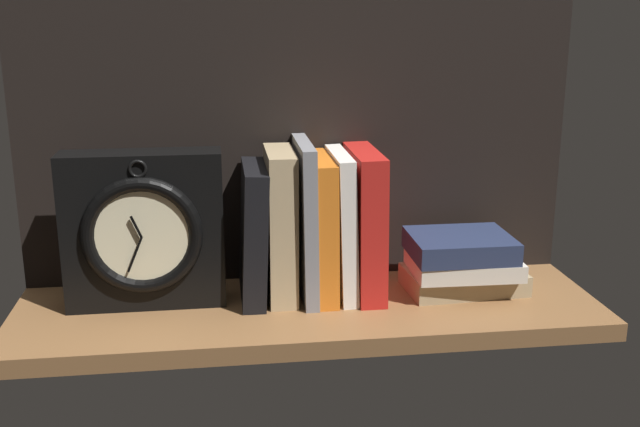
{
  "coord_description": "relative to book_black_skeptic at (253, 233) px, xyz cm",
  "views": [
    {
      "loc": [
        -11.69,
        -97.68,
        40.35
      ],
      "look_at": [
        2.09,
        3.91,
        11.89
      ],
      "focal_mm": 42.54,
      "sensor_mm": 36.0,
      "label": 1
    }
  ],
  "objects": [
    {
      "name": "book_gray_chess",
      "position": [
        6.98,
        0.0,
        1.6
      ],
      "size": [
        2.22,
        14.69,
        22.16
      ],
      "primitive_type": "cube",
      "rotation": [
        0.0,
        -0.01,
        0.0
      ],
      "color": "gray",
      "rests_on": "ground_plane"
    },
    {
      "name": "book_red_requiem",
      "position": [
        15.8,
        0.0,
        0.88
      ],
      "size": [
        4.03,
        14.88,
        20.74
      ],
      "primitive_type": "cube",
      "rotation": [
        0.0,
        -0.01,
        0.0
      ],
      "color": "red",
      "rests_on": "ground_plane"
    },
    {
      "name": "book_stack_side",
      "position": [
        29.87,
        -1.93,
        -5.22
      ],
      "size": [
        17.36,
        12.15,
        8.5
      ],
      "color": "#9E8966",
      "rests_on": "ground_plane"
    },
    {
      "name": "book_black_skeptic",
      "position": [
        0.0,
        0.0,
        0.0
      ],
      "size": [
        4.0,
        13.83,
        19.05
      ],
      "primitive_type": "cube",
      "rotation": [
        0.0,
        0.04,
        0.0
      ],
      "color": "black",
      "rests_on": "ground_plane"
    },
    {
      "name": "framed_clock",
      "position": [
        -14.83,
        -1.38,
        1.29
      ],
      "size": [
        21.46,
        7.36,
        21.46
      ],
      "color": "black",
      "rests_on": "ground_plane"
    },
    {
      "name": "back_panel",
      "position": [
        7.31,
        8.04,
        10.98
      ],
      "size": [
        80.99,
        1.2,
        40.88
      ],
      "primitive_type": "cube",
      "color": "black",
      "rests_on": "ground_plane"
    },
    {
      "name": "ground_plane",
      "position": [
        7.31,
        -3.91,
        -10.71
      ],
      "size": [
        80.99,
        25.11,
        2.5
      ],
      "primitive_type": "cube",
      "color": "brown"
    },
    {
      "name": "book_orange_pandolfini",
      "position": [
        9.66,
        0.0,
        0.49
      ],
      "size": [
        3.09,
        14.19,
        19.94
      ],
      "primitive_type": "cube",
      "rotation": [
        0.0,
        -0.01,
        0.0
      ],
      "color": "orange",
      "rests_on": "ground_plane"
    },
    {
      "name": "book_white_catcher",
      "position": [
        12.5,
        0.0,
        0.78
      ],
      "size": [
        2.92,
        13.81,
        20.55
      ],
      "primitive_type": "cube",
      "rotation": [
        0.0,
        -0.03,
        0.0
      ],
      "color": "silver",
      "rests_on": "ground_plane"
    },
    {
      "name": "book_tan_shortstories",
      "position": [
        3.82,
        0.0,
        1.04
      ],
      "size": [
        3.95,
        12.46,
        21.03
      ],
      "primitive_type": "cube",
      "rotation": [
        0.0,
        0.01,
        0.0
      ],
      "color": "tan",
      "rests_on": "ground_plane"
    }
  ]
}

